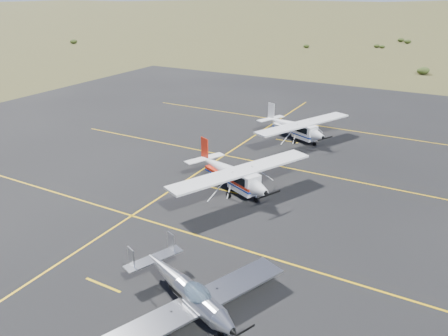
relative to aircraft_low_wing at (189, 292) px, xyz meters
The scene contains 5 objects.
ground 3.26m from the aircraft_low_wing, 111.82° to the left, with size 1600.00×1600.00×0.00m, color #383D1C.
apron 10.02m from the aircraft_low_wing, 96.72° to the left, with size 72.00×72.00×0.02m, color black.
aircraft_low_wing is the anchor object (origin of this frame).
aircraft_cessna 11.55m from the aircraft_low_wing, 109.33° to the left, with size 7.54×9.88×2.60m.
aircraft_plain 22.69m from the aircraft_low_wing, 99.81° to the left, with size 7.19×9.50×2.50m.
Camera 1 is at (9.30, -14.66, 12.23)m, focal length 35.00 mm.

